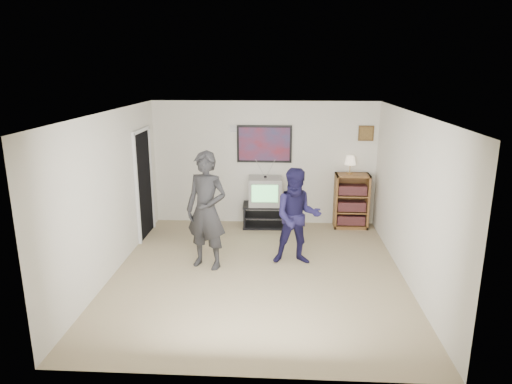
# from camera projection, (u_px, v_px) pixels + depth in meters

# --- Properties ---
(room_shell) EXTENTS (4.51, 5.00, 2.51)m
(room_shell) POSITION_uv_depth(u_px,v_px,m) (259.00, 191.00, 7.16)
(room_shell) COLOR #8A7357
(room_shell) RESTS_ON ground
(media_stand) EXTENTS (0.96, 0.56, 0.47)m
(media_stand) POSITION_uv_depth(u_px,v_px,m) (266.00, 215.00, 9.24)
(media_stand) COLOR black
(media_stand) RESTS_ON room_shell
(crt_television) EXTENTS (0.67, 0.58, 0.55)m
(crt_television) POSITION_uv_depth(u_px,v_px,m) (265.00, 191.00, 9.11)
(crt_television) COLOR gray
(crt_television) RESTS_ON media_stand
(bookshelf) EXTENTS (0.67, 0.38, 1.10)m
(bookshelf) POSITION_uv_depth(u_px,v_px,m) (351.00, 201.00, 9.11)
(bookshelf) COLOR brown
(bookshelf) RESTS_ON room_shell
(table_lamp) EXTENTS (0.23, 0.23, 0.36)m
(table_lamp) POSITION_uv_depth(u_px,v_px,m) (350.00, 165.00, 8.97)
(table_lamp) COLOR beige
(table_lamp) RESTS_ON bookshelf
(person_tall) EXTENTS (0.80, 0.66, 1.89)m
(person_tall) POSITION_uv_depth(u_px,v_px,m) (206.00, 211.00, 7.18)
(person_tall) COLOR black
(person_tall) RESTS_ON room_shell
(person_short) EXTENTS (0.81, 0.64, 1.60)m
(person_short) POSITION_uv_depth(u_px,v_px,m) (297.00, 217.00, 7.35)
(person_short) COLOR #19163C
(person_short) RESTS_ON room_shell
(controller_left) EXTENTS (0.08, 0.12, 0.03)m
(controller_left) POSITION_uv_depth(u_px,v_px,m) (209.00, 189.00, 7.33)
(controller_left) COLOR white
(controller_left) RESTS_ON person_tall
(controller_right) EXTENTS (0.04, 0.13, 0.04)m
(controller_right) POSITION_uv_depth(u_px,v_px,m) (294.00, 193.00, 7.46)
(controller_right) COLOR white
(controller_right) RESTS_ON person_short
(poster) EXTENTS (1.10, 0.03, 0.75)m
(poster) POSITION_uv_depth(u_px,v_px,m) (264.00, 144.00, 9.11)
(poster) COLOR black
(poster) RESTS_ON room_shell
(air_vent) EXTENTS (0.28, 0.02, 0.14)m
(air_vent) POSITION_uv_depth(u_px,v_px,m) (237.00, 129.00, 9.07)
(air_vent) COLOR white
(air_vent) RESTS_ON room_shell
(small_picture) EXTENTS (0.30, 0.03, 0.30)m
(small_picture) POSITION_uv_depth(u_px,v_px,m) (366.00, 133.00, 8.95)
(small_picture) COLOR #493117
(small_picture) RESTS_ON room_shell
(doorway) EXTENTS (0.03, 0.85, 2.00)m
(doorway) POSITION_uv_depth(u_px,v_px,m) (144.00, 185.00, 8.56)
(doorway) COLOR black
(doorway) RESTS_ON room_shell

